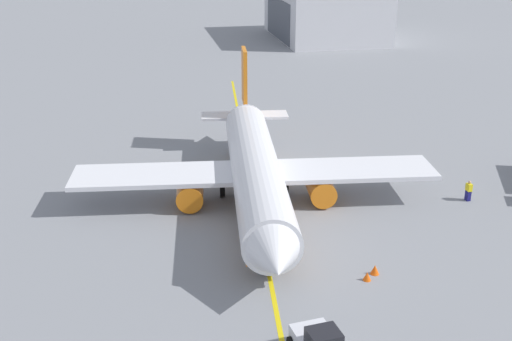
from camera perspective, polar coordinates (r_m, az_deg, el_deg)
ground_plane at (r=50.82m, az=0.00°, el=-3.14°), size 400.00×400.00×0.00m
airplane at (r=50.17m, az=-0.04°, el=-0.08°), size 32.55×29.21×9.82m
refueling_worker at (r=54.18m, az=18.45°, el=-1.75°), size 0.53×0.37×1.71m
safety_cone_nose at (r=41.37m, az=9.89°, el=-9.28°), size 0.53×0.53×0.58m
safety_cone_wingtip at (r=42.10m, az=10.57°, el=-8.69°), size 0.57×0.57×0.64m
distant_hangar at (r=123.18m, az=6.19°, el=14.19°), size 25.73×18.77×10.88m
taxi_line_marking at (r=50.82m, az=0.00°, el=-3.14°), size 81.61×12.93×0.01m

